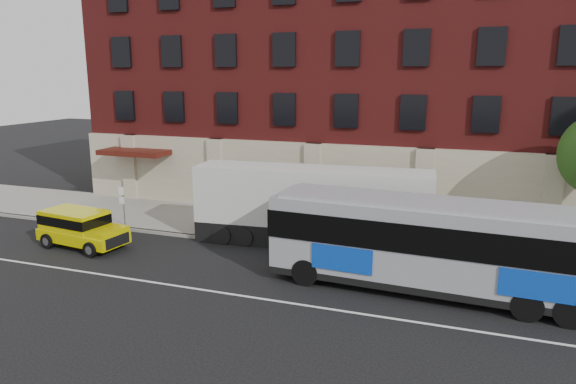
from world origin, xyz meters
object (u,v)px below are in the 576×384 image
(shipping_container, at_px, (312,207))
(city_bus, at_px, (442,244))
(sign_pole, at_px, (123,202))
(yellow_suv, at_px, (79,226))

(shipping_container, bearing_deg, city_bus, -32.43)
(sign_pole, bearing_deg, yellow_suv, -93.46)
(sign_pole, xyz_separation_m, city_bus, (15.98, -2.98, 0.46))
(yellow_suv, height_order, shipping_container, shipping_container)
(shipping_container, bearing_deg, sign_pole, -174.87)
(city_bus, xyz_separation_m, shipping_container, (-6.09, 3.87, -0.10))
(city_bus, bearing_deg, shipping_container, 147.57)
(city_bus, bearing_deg, yellow_suv, -179.72)
(sign_pole, distance_m, yellow_suv, 3.10)
(yellow_suv, bearing_deg, sign_pole, 86.54)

